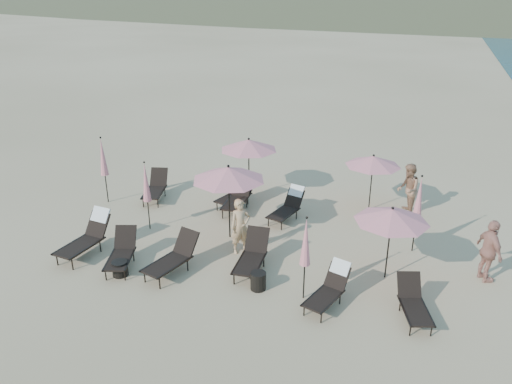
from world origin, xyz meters
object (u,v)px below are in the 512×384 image
(beachgoer_c, at_px, (489,251))
(lounger_2, at_px, (173,257))
(umbrella_closed_2, at_px, (103,157))
(umbrella_closed_3, at_px, (146,183))
(lounger_5, at_px, (414,303))
(beachgoer_a, at_px, (240,226))
(lounger_6, at_px, (156,187))
(lounger_4, at_px, (330,288))
(beachgoer_b, at_px, (408,189))
(umbrella_open_1, at_px, (392,215))
(side_table_0, at_px, (120,268))
(umbrella_open_2, at_px, (249,145))
(side_table_1, at_px, (258,281))
(lounger_1, at_px, (121,252))
(lounger_7, at_px, (237,197))
(umbrella_open_0, at_px, (229,174))
(umbrella_open_3, at_px, (373,161))
(lounger_0, at_px, (87,235))
(lounger_9, at_px, (288,206))
(lounger_8, at_px, (237,193))
(umbrella_closed_0, at_px, (306,242))
(umbrella_closed_1, at_px, (419,199))
(lounger_3, at_px, (252,255))

(beachgoer_c, bearing_deg, lounger_2, 78.78)
(umbrella_closed_2, height_order, umbrella_closed_3, umbrella_closed_2)
(lounger_5, distance_m, beachgoer_a, 5.25)
(lounger_6, height_order, beachgoer_c, beachgoer_c)
(lounger_4, height_order, beachgoer_b, beachgoer_b)
(umbrella_open_1, relative_size, beachgoer_c, 1.19)
(lounger_2, distance_m, side_table_0, 1.47)
(umbrella_open_2, height_order, side_table_1, umbrella_open_2)
(lounger_2, xyz_separation_m, side_table_1, (2.47, -0.02, -0.23))
(side_table_1, xyz_separation_m, beachgoer_c, (5.59, 2.40, 0.64))
(lounger_1, bearing_deg, lounger_2, -12.12)
(lounger_7, height_order, umbrella_open_0, umbrella_open_0)
(umbrella_open_0, xyz_separation_m, umbrella_open_3, (3.86, 3.54, -0.32))
(beachgoer_b, distance_m, beachgoer_c, 4.33)
(lounger_2, xyz_separation_m, beachgoer_a, (1.35, 1.66, 0.37))
(lounger_0, xyz_separation_m, beachgoer_a, (4.24, 1.50, 0.28))
(lounger_5, xyz_separation_m, lounger_9, (-4.27, 4.21, 0.08))
(lounger_0, xyz_separation_m, umbrella_closed_3, (0.90, 1.95, 1.05))
(side_table_0, bearing_deg, beachgoer_c, 17.81)
(umbrella_closed_3, bearing_deg, lounger_8, 53.19)
(umbrella_open_2, distance_m, umbrella_open_3, 4.43)
(lounger_5, relative_size, umbrella_open_1, 0.76)
(lounger_2, xyz_separation_m, umbrella_open_3, (4.54, 5.97, 1.34))
(umbrella_closed_2, bearing_deg, umbrella_open_2, 25.68)
(lounger_0, xyz_separation_m, umbrella_closed_0, (6.57, -0.18, 1.03))
(umbrella_closed_0, bearing_deg, umbrella_closed_2, 156.79)
(umbrella_closed_1, height_order, side_table_0, umbrella_closed_1)
(lounger_2, height_order, umbrella_open_3, umbrella_open_3)
(umbrella_open_1, relative_size, beachgoer_a, 1.25)
(umbrella_open_0, distance_m, beachgoer_b, 6.37)
(umbrella_open_0, height_order, umbrella_open_1, umbrella_open_0)
(lounger_8, xyz_separation_m, umbrella_open_3, (4.52, 1.17, 1.34))
(lounger_2, distance_m, lounger_5, 6.33)
(lounger_0, xyz_separation_m, lounger_5, (9.22, -0.09, -0.15))
(lounger_9, relative_size, umbrella_closed_0, 0.76)
(lounger_2, relative_size, lounger_8, 1.01)
(lounger_0, xyz_separation_m, lounger_8, (2.92, 4.64, -0.09))
(lounger_1, xyz_separation_m, side_table_0, (0.22, -0.45, -0.23))
(umbrella_closed_0, bearing_deg, lounger_9, 110.72)
(umbrella_open_0, bearing_deg, lounger_6, 152.68)
(side_table_0, xyz_separation_m, beachgoer_b, (7.08, 6.68, 0.69))
(lounger_3, relative_size, umbrella_closed_2, 0.72)
(lounger_3, xyz_separation_m, beachgoer_c, (6.06, 1.58, 0.42))
(lounger_4, distance_m, beachgoer_c, 4.47)
(lounger_7, bearing_deg, beachgoer_c, -18.99)
(umbrella_closed_1, height_order, umbrella_closed_2, umbrella_closed_2)
(lounger_1, height_order, umbrella_open_1, umbrella_open_1)
(lounger_9, distance_m, beachgoer_b, 4.14)
(lounger_2, height_order, lounger_8, lounger_2)
(lounger_7, xyz_separation_m, umbrella_open_2, (-0.04, 1.33, 1.53))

